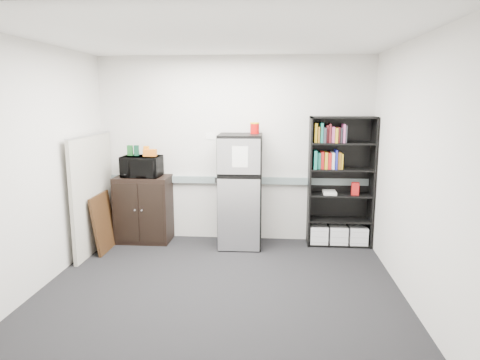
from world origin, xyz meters
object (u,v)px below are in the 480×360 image
(bookshelf, at_px, (340,183))
(cabinet, at_px, (144,209))
(refrigerator, at_px, (240,191))
(cubicle_partition, at_px, (93,193))
(microwave, at_px, (142,166))

(bookshelf, distance_m, cabinet, 2.89)
(bookshelf, bearing_deg, refrigerator, -174.18)
(cabinet, height_order, refrigerator, refrigerator)
(cabinet, distance_m, refrigerator, 1.47)
(refrigerator, bearing_deg, cubicle_partition, -171.33)
(cabinet, bearing_deg, microwave, -90.00)
(cubicle_partition, relative_size, microwave, 2.97)
(refrigerator, bearing_deg, microwave, 176.50)
(cubicle_partition, bearing_deg, cabinet, 36.27)
(bookshelf, distance_m, microwave, 2.86)
(bookshelf, height_order, refrigerator, bookshelf)
(cabinet, relative_size, refrigerator, 0.61)
(bookshelf, distance_m, refrigerator, 1.43)
(bookshelf, relative_size, cabinet, 1.89)
(bookshelf, height_order, cabinet, bookshelf)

